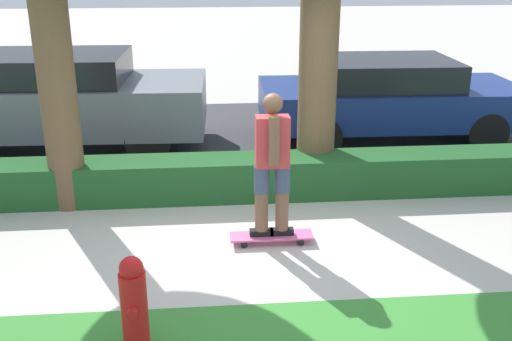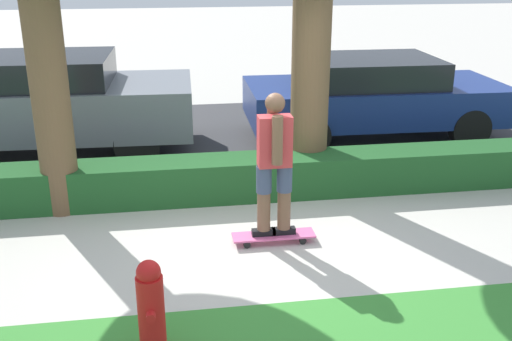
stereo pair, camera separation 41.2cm
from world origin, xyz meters
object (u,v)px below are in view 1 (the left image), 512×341
object	(u,v)px
fire_hydrant	(134,302)
parked_car_front	(60,99)
skateboard	(272,236)
skater_person	(272,163)
parked_car_middle	(388,97)

from	to	relation	value
fire_hydrant	parked_car_front	bearing A→B (deg)	107.36
skateboard	skater_person	world-z (taller)	skater_person
parked_car_middle	fire_hydrant	size ratio (longest dim) A/B	5.39
parked_car_front	parked_car_middle	bearing A→B (deg)	2.34
skateboard	fire_hydrant	bearing A→B (deg)	-127.09
skater_person	fire_hydrant	size ratio (longest dim) A/B	1.97
skateboard	skater_person	distance (m)	0.86
parked_car_middle	fire_hydrant	world-z (taller)	parked_car_middle
skater_person	parked_car_middle	bearing A→B (deg)	57.33
parked_car_front	parked_car_middle	distance (m)	5.39
skateboard	fire_hydrant	world-z (taller)	fire_hydrant
parked_car_middle	fire_hydrant	bearing A→B (deg)	-122.91
parked_car_front	skater_person	bearing A→B (deg)	-49.00
parked_car_front	parked_car_middle	xyz separation A→B (m)	(5.39, 0.03, -0.09)
parked_car_middle	parked_car_front	bearing A→B (deg)	-178.45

